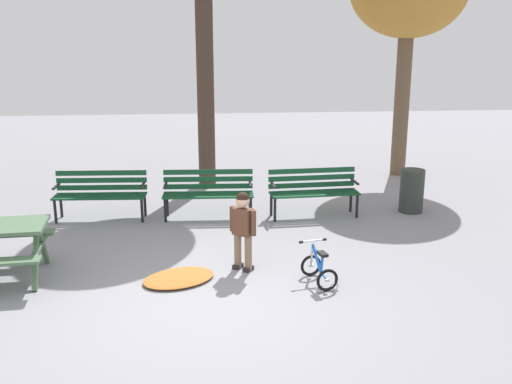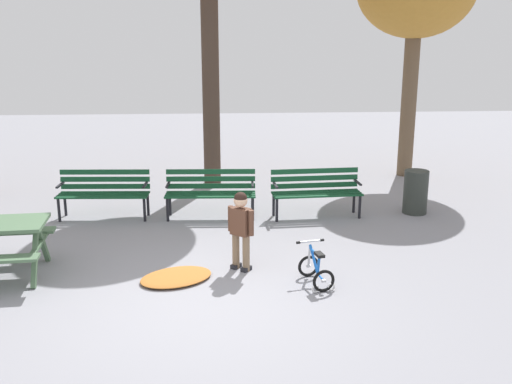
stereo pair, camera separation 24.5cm
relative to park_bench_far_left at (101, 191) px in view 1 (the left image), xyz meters
The scene contains 8 objects.
ground 4.06m from the park_bench_far_left, 63.50° to the right, with size 36.00×36.00×0.00m, color gray.
park_bench_far_left is the anchor object (origin of this frame).
park_bench_left 1.90m from the park_bench_far_left, ahead, with size 1.62×0.53×0.85m.
park_bench_right 3.79m from the park_bench_far_left, ahead, with size 1.63×0.56×0.85m.
child_standing 3.50m from the park_bench_far_left, 47.99° to the right, with size 0.35×0.30×1.12m.
kids_bicycle 4.58m from the park_bench_far_left, 43.81° to the right, with size 0.47×0.61×0.54m.
leaf_pile 3.27m from the park_bench_far_left, 63.34° to the right, with size 0.98×0.69×0.07m, color #B26B2D.
trash_bin 5.65m from the park_bench_far_left, ahead, with size 0.44×0.44×0.80m, color #2D332D.
Camera 1 is at (-0.00, -6.62, 3.18)m, focal length 41.06 mm.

